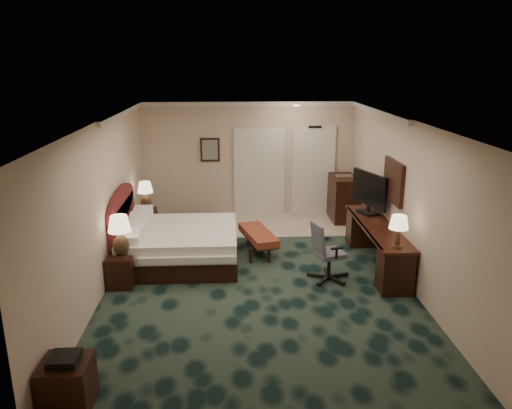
{
  "coord_description": "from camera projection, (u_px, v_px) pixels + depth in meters",
  "views": [
    {
      "loc": [
        -0.43,
        -7.87,
        3.63
      ],
      "look_at": [
        0.01,
        0.6,
        1.16
      ],
      "focal_mm": 35.0,
      "sensor_mm": 36.0,
      "label": 1
    }
  ],
  "objects": [
    {
      "name": "minibar",
      "position": [
        343.0,
        198.0,
        11.61
      ],
      "size": [
        0.55,
        0.98,
        1.04
      ],
      "primitive_type": "cube",
      "color": "black",
      "rests_on": "ground"
    },
    {
      "name": "crown_molding",
      "position": [
        257.0,
        124.0,
        7.84
      ],
      "size": [
        5.0,
        7.5,
        0.1
      ],
      "primitive_type": null,
      "color": "silver",
      "rests_on": "wall_back"
    },
    {
      "name": "lamp_far",
      "position": [
        146.0,
        196.0,
        10.57
      ],
      "size": [
        0.37,
        0.37,
        0.62
      ],
      "primitive_type": null,
      "rotation": [
        0.0,
        0.0,
        0.13
      ],
      "color": "#321E10",
      "rests_on": "nightstand_far"
    },
    {
      "name": "desk_lamp",
      "position": [
        398.0,
        231.0,
        7.84
      ],
      "size": [
        0.36,
        0.36,
        0.53
      ],
      "primitive_type": null,
      "rotation": [
        0.0,
        0.0,
        0.2
      ],
      "color": "#321E10",
      "rests_on": "desk"
    },
    {
      "name": "side_table",
      "position": [
        67.0,
        385.0,
        5.35
      ],
      "size": [
        0.51,
        0.51,
        0.55
      ],
      "primitive_type": "cube",
      "color": "black",
      "rests_on": "ground"
    },
    {
      "name": "wall_art",
      "position": [
        210.0,
        150.0,
        11.65
      ],
      "size": [
        0.45,
        0.06,
        0.55
      ],
      "primitive_type": "cube",
      "color": "#4E6258",
      "rests_on": "wall_back"
    },
    {
      "name": "tile_patch",
      "position": [
        289.0,
        224.0,
        11.41
      ],
      "size": [
        3.2,
        1.7,
        0.01
      ],
      "primitive_type": "cube",
      "color": "beige",
      "rests_on": "ground"
    },
    {
      "name": "desk_chair",
      "position": [
        330.0,
        251.0,
        8.42
      ],
      "size": [
        0.73,
        0.71,
        1.03
      ],
      "primitive_type": null,
      "rotation": [
        0.0,
        0.0,
        0.28
      ],
      "color": "#4A4A58",
      "rests_on": "ground"
    },
    {
      "name": "ceiling",
      "position": [
        257.0,
        121.0,
        7.83
      ],
      "size": [
        5.0,
        7.5,
        0.0
      ],
      "primitive_type": "cube",
      "color": "white",
      "rests_on": "wall_back"
    },
    {
      "name": "wall_right",
      "position": [
        406.0,
        201.0,
        8.33
      ],
      "size": [
        0.0,
        7.5,
        2.7
      ],
      "primitive_type": "cube",
      "color": "beige",
      "rests_on": "ground"
    },
    {
      "name": "tv",
      "position": [
        369.0,
        193.0,
        9.53
      ],
      "size": [
        0.43,
        1.01,
        0.81
      ],
      "primitive_type": "cube",
      "rotation": [
        0.0,
        0.0,
        0.34
      ],
      "color": "black",
      "rests_on": "desk"
    },
    {
      "name": "wall_left",
      "position": [
        103.0,
        206.0,
        8.08
      ],
      "size": [
        0.0,
        7.5,
        2.7
      ],
      "primitive_type": "cube",
      "color": "beige",
      "rests_on": "ground"
    },
    {
      "name": "floor",
      "position": [
        257.0,
        279.0,
        8.58
      ],
      "size": [
        5.0,
        7.5,
        0.0
      ],
      "primitive_type": "cube",
      "color": "black",
      "rests_on": "ground"
    },
    {
      "name": "wall_mirror",
      "position": [
        394.0,
        181.0,
        8.85
      ],
      "size": [
        0.05,
        0.95,
        0.75
      ],
      "primitive_type": "cube",
      "color": "white",
      "rests_on": "wall_right"
    },
    {
      "name": "nightstand_far",
      "position": [
        146.0,
        222.0,
        10.73
      ],
      "size": [
        0.43,
        0.49,
        0.54
      ],
      "primitive_type": "cube",
      "color": "black",
      "rests_on": "ground"
    },
    {
      "name": "entry_door",
      "position": [
        313.0,
        171.0,
        11.93
      ],
      "size": [
        1.02,
        0.06,
        2.18
      ],
      "primitive_type": "cube",
      "color": "silver",
      "rests_on": "ground"
    },
    {
      "name": "headboard",
      "position": [
        123.0,
        224.0,
        9.22
      ],
      "size": [
        0.12,
        2.0,
        1.4
      ],
      "primitive_type": null,
      "color": "#501911",
      "rests_on": "ground"
    },
    {
      "name": "closet_doors",
      "position": [
        259.0,
        172.0,
        11.86
      ],
      "size": [
        1.2,
        0.06,
        2.1
      ],
      "primitive_type": "cube",
      "color": "beige",
      "rests_on": "ground"
    },
    {
      "name": "bed",
      "position": [
        181.0,
        245.0,
        9.2
      ],
      "size": [
        2.06,
        1.91,
        0.65
      ],
      "primitive_type": "cube",
      "color": "silver",
      "rests_on": "ground"
    },
    {
      "name": "wall_front",
      "position": [
        279.0,
        316.0,
        4.61
      ],
      "size": [
        5.0,
        0.0,
        2.7
      ],
      "primitive_type": "cube",
      "color": "beige",
      "rests_on": "ground"
    },
    {
      "name": "wall_back",
      "position": [
        248.0,
        160.0,
        11.8
      ],
      "size": [
        5.0,
        0.0,
        2.7
      ],
      "primitive_type": "cube",
      "color": "beige",
      "rests_on": "ground"
    },
    {
      "name": "nightstand_near",
      "position": [
        121.0,
        271.0,
        8.26
      ],
      "size": [
        0.42,
        0.48,
        0.53
      ],
      "primitive_type": "cube",
      "color": "black",
      "rests_on": "ground"
    },
    {
      "name": "desk",
      "position": [
        376.0,
        245.0,
        9.05
      ],
      "size": [
        0.57,
        2.65,
        0.76
      ],
      "primitive_type": "cube",
      "color": "black",
      "rests_on": "ground"
    },
    {
      "name": "bed_bench",
      "position": [
        258.0,
        242.0,
        9.72
      ],
      "size": [
        0.76,
        1.34,
        0.43
      ],
      "primitive_type": "cube",
      "rotation": [
        0.0,
        0.0,
        0.27
      ],
      "color": "maroon",
      "rests_on": "ground"
    },
    {
      "name": "lamp_near",
      "position": [
        120.0,
        236.0,
        8.06
      ],
      "size": [
        0.41,
        0.41,
        0.7
      ],
      "primitive_type": null,
      "rotation": [
        0.0,
        0.0,
        -0.09
      ],
      "color": "#321E10",
      "rests_on": "nightstand_near"
    }
  ]
}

